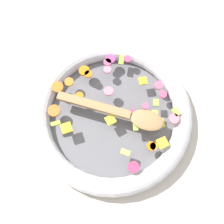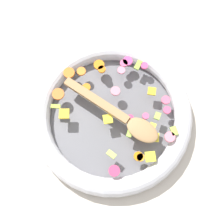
# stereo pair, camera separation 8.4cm
# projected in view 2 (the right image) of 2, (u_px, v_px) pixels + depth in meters

# --- Properties ---
(ground_plane) EXTENTS (4.00, 4.00, 0.00)m
(ground_plane) POSITION_uv_depth(u_px,v_px,m) (112.00, 118.00, 0.89)
(ground_plane) COLOR beige
(skillet) EXTENTS (0.44, 0.44, 0.05)m
(skillet) POSITION_uv_depth(u_px,v_px,m) (112.00, 115.00, 0.87)
(skillet) COLOR slate
(skillet) RESTS_ON ground_plane
(chopped_vegetables) EXTENTS (0.37, 0.33, 0.01)m
(chopped_vegetables) POSITION_uv_depth(u_px,v_px,m) (120.00, 106.00, 0.84)
(chopped_vegetables) COLOR orange
(chopped_vegetables) RESTS_ON skillet
(wooden_spoon) EXTENTS (0.30, 0.07, 0.01)m
(wooden_spoon) POSITION_uv_depth(u_px,v_px,m) (120.00, 116.00, 0.82)
(wooden_spoon) COLOR #A87F51
(wooden_spoon) RESTS_ON chopped_vegetables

